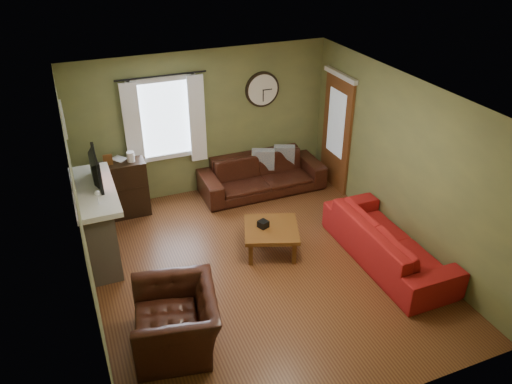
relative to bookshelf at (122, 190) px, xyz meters
name	(u,v)px	position (x,y,z in m)	size (l,w,h in m)	color
floor	(260,267)	(1.59, -2.22, -0.49)	(4.60, 5.20, 0.00)	brown
ceiling	(261,98)	(1.59, -2.22, 2.11)	(4.60, 5.20, 0.00)	white
wall_left	(83,226)	(-0.71, -2.22, 0.81)	(0.00, 5.20, 2.60)	olive
wall_right	(402,162)	(3.89, -2.22, 0.81)	(0.00, 5.20, 2.60)	olive
wall_back	(204,124)	(1.59, 0.38, 0.81)	(4.60, 0.00, 2.60)	olive
wall_front	(368,319)	(1.59, -4.82, 0.81)	(4.60, 0.00, 2.60)	olive
fireplace	(98,226)	(-0.51, -1.07, 0.06)	(0.40, 1.40, 1.10)	tan
firebox	(114,237)	(-0.32, -1.07, -0.19)	(0.04, 0.60, 0.55)	black
mantel	(94,191)	(-0.48, -1.07, 0.65)	(0.58, 1.60, 0.08)	white
tv	(92,172)	(-0.46, -0.92, 0.86)	(0.60, 0.08, 0.35)	black
tv_screen	(97,168)	(-0.38, -0.92, 0.92)	(0.02, 0.62, 0.36)	#994C3F
medallion_left	(65,128)	(-0.69, -1.42, 1.76)	(0.28, 0.28, 0.03)	white
medallion_mid	(63,119)	(-0.69, -1.07, 1.76)	(0.28, 0.28, 0.03)	white
medallion_right	(61,110)	(-0.69, -0.72, 1.76)	(0.28, 0.28, 0.03)	white
window_pane	(164,119)	(0.89, 0.36, 1.01)	(1.00, 0.02, 1.30)	silver
curtain_rod	(161,76)	(0.89, 0.26, 1.78)	(0.03, 0.03, 1.50)	black
curtain_left	(133,128)	(0.34, 0.26, 0.96)	(0.28, 0.04, 1.55)	white
curtain_right	(197,119)	(1.44, 0.26, 0.96)	(0.28, 0.04, 1.55)	white
wall_clock	(263,90)	(2.69, 0.33, 1.31)	(0.64, 0.06, 0.64)	white
door	(337,133)	(3.86, -0.37, 0.56)	(0.05, 0.90, 2.10)	brown
bookshelf	(122,190)	(0.00, 0.00, 0.00)	(0.83, 0.35, 0.99)	black
book	(115,163)	(-0.04, 0.09, 0.47)	(0.18, 0.24, 0.02)	#5F3614
sofa_brown	(262,175)	(2.51, -0.08, -0.16)	(2.27, 0.89, 0.66)	black
pillow_left	(263,159)	(2.60, 0.08, 0.06)	(0.42, 0.13, 0.42)	gray
pillow_right	(284,155)	(3.05, 0.11, 0.06)	(0.39, 0.12, 0.39)	gray
sofa_red	(388,241)	(3.41, -2.76, -0.15)	(2.33, 0.91, 0.68)	maroon
armchair	(176,321)	(0.11, -3.20, -0.13)	(1.12, 0.98, 0.73)	black
coffee_table	(271,239)	(1.90, -1.90, -0.28)	(0.80, 0.80, 0.43)	#5F3614
tissue_box	(263,228)	(1.80, -1.84, -0.09)	(0.14, 0.14, 0.10)	black
wine_glass_a	(98,198)	(-0.46, -1.57, 0.79)	(0.07, 0.07, 0.21)	white
wine_glass_b	(98,198)	(-0.46, -1.56, 0.78)	(0.07, 0.07, 0.19)	white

